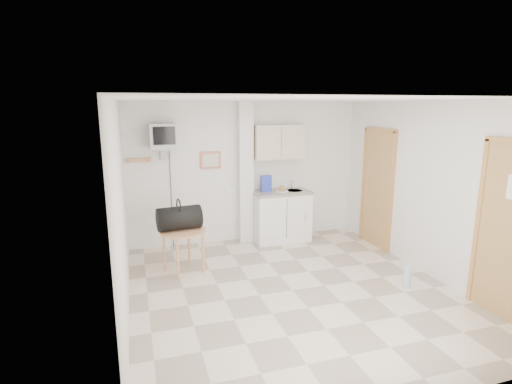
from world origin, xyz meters
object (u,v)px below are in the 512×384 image
object	(u,v)px
round_table	(183,235)
water_bottle	(407,277)
duffel_bag	(179,218)
crt_television	(163,137)

from	to	relation	value
round_table	water_bottle	bearing A→B (deg)	-26.54
round_table	water_bottle	xyz separation A→B (m)	(2.84, -1.42, -0.43)
duffel_bag	round_table	bearing A→B (deg)	-56.48
crt_television	water_bottle	xyz separation A→B (m)	(2.98, -2.39, -1.79)
round_table	water_bottle	world-z (taller)	round_table
crt_television	duffel_bag	world-z (taller)	crt_television
water_bottle	crt_television	bearing A→B (deg)	141.28
crt_television	round_table	bearing A→B (deg)	-81.75
crt_television	water_bottle	bearing A→B (deg)	-38.72
crt_television	water_bottle	world-z (taller)	crt_television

